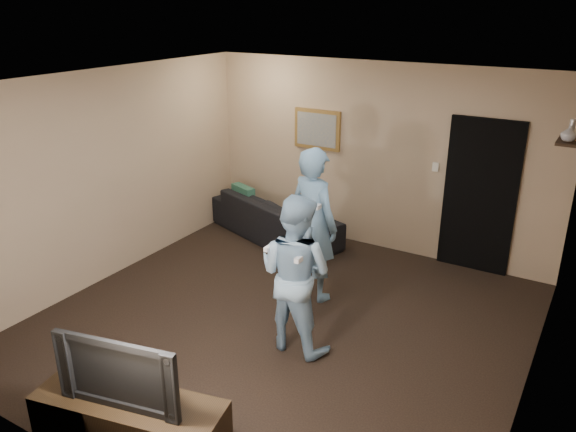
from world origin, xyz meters
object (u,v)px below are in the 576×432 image
Objects in this scene: tv_console at (132,428)px; television at (124,368)px; wii_player_left at (314,224)px; wii_player_right at (295,273)px; sofa at (275,217)px.

television is (0.00, 0.00, 0.55)m from tv_console.
wii_player_left is (-0.02, 2.97, 0.66)m from tv_console.
television is at bearing 0.00° from tv_console.
wii_player_right is at bearing 68.16° from television.
wii_player_right is at bearing -71.24° from wii_player_left.
tv_console is at bearing 0.00° from television.
wii_player_right is at bearing 145.44° from sofa.
sofa is 1.44× the size of tv_console.
wii_player_right is (0.33, 1.94, 0.01)m from television.
wii_player_left is (1.33, -1.28, 0.60)m from sofa.
wii_player_left is 1.12× the size of wii_player_right.
television is 2.97m from wii_player_left.
television reaches higher than sofa.
tv_console is (1.35, -4.24, -0.06)m from sofa.
sofa reaches higher than tv_console.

